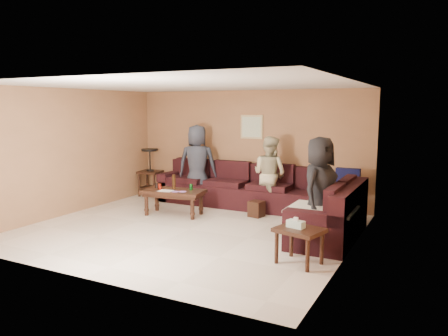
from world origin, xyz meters
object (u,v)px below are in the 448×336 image
Objects in this scene: person_left at (197,164)px; person_middle at (270,174)px; end_table_left at (150,171)px; person_right at (319,189)px; side_table_right at (299,233)px; waste_bin at (256,209)px; sectional_sofa at (265,199)px; coffee_table at (174,194)px.

person_middle is at bearing 158.71° from person_left.
end_table_left is 4.89m from person_right.
side_table_right is at bearing -31.82° from end_table_left.
person_left is at bearing 74.15° from person_right.
person_left is (-1.68, 0.57, 0.72)m from waste_bin.
end_table_left is at bearing 169.69° from sectional_sofa.
person_right reaches higher than person_middle.
side_table_right is (4.62, -2.87, -0.17)m from end_table_left.
sectional_sofa is at bearing 53.11° from waste_bin.
person_right is at bearing -6.74° from coffee_table.
sectional_sofa is 2.66× the size of person_left.
person_middle reaches higher than side_table_right.
coffee_table is at bearing 77.91° from person_left.
end_table_left is (-1.57, 1.35, 0.17)m from coffee_table.
person_middle is at bearing 97.71° from sectional_sofa.
person_right is (3.01, -0.36, 0.41)m from coffee_table.
coffee_table is (-1.64, -0.77, 0.10)m from sectional_sofa.
person_middle is at bearing 53.84° from person_right.
person_right is at bearing 134.54° from person_left.
waste_bin is at bearing 141.74° from person_left.
sectional_sofa is 0.58m from person_middle.
sectional_sofa is at bearing 60.84° from person_right.
side_table_right is at bearing -26.44° from coffee_table.
waste_bin is 0.20× the size of person_middle.
person_left is 1.74m from person_middle.
waste_bin is (1.52, 0.62, -0.27)m from coffee_table.
person_left is 1.04× the size of person_right.
end_table_left is at bearing -25.95° from person_left.
coffee_table is 1.80× the size of side_table_right.
waste_bin is 1.90m from person_right.
end_table_left is at bearing 139.29° from coffee_table.
side_table_right is 0.41× the size of person_left.
sectional_sofa is at bearing 147.33° from person_left.
coffee_table is at bearing -40.71° from end_table_left.
coffee_table is 0.82× the size of person_middle.
end_table_left is 3.21m from waste_bin.
person_right reaches higher than coffee_table.
waste_bin is (3.09, -0.73, -0.44)m from end_table_left.
sectional_sofa is at bearing 25.09° from coffee_table.
person_right is at bearing 147.77° from person_middle.
waste_bin is at bearing 125.59° from side_table_right.
coffee_table is 2.08m from end_table_left.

